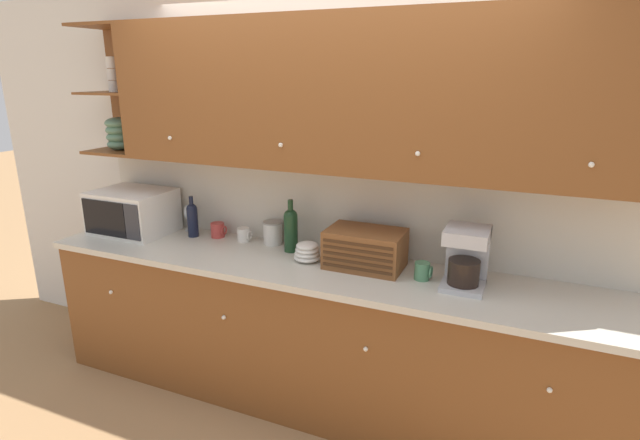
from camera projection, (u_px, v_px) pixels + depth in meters
ground_plane at (332, 373)px, 3.57m from camera, size 24.00×24.00×0.00m
wall_back at (336, 196)px, 3.22m from camera, size 5.97×0.06×2.60m
counter_unit at (314, 334)px, 3.15m from camera, size 3.59×0.67×0.95m
backsplash_panel at (333, 207)px, 3.21m from camera, size 3.57×0.01×0.56m
upper_cabinets at (350, 95)px, 2.79m from camera, size 3.57×0.38×0.86m
microwave at (133, 212)px, 3.57m from camera, size 0.53×0.42×0.31m
wine_glass at (189, 213)px, 3.62m from camera, size 0.07×0.07×0.19m
wine_bottle at (192, 218)px, 3.49m from camera, size 0.08×0.08×0.29m
mug_patterned_third at (218, 230)px, 3.49m from camera, size 0.11×0.09×0.10m
mug_blue_second at (244, 235)px, 3.41m from camera, size 0.10×0.08×0.09m
storage_canister at (273, 233)px, 3.35m from camera, size 0.13×0.13×0.16m
second_wine_bottle at (291, 228)px, 3.19m from camera, size 0.09×0.09×0.34m
bowl_stack_on_counter at (307, 252)px, 3.06m from camera, size 0.17×0.17×0.12m
bread_box at (365, 249)px, 2.94m from camera, size 0.45×0.30×0.23m
mug at (423, 271)px, 2.78m from camera, size 0.10×0.09×0.10m
coffee_maker at (466, 257)px, 2.66m from camera, size 0.22×0.25×0.33m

